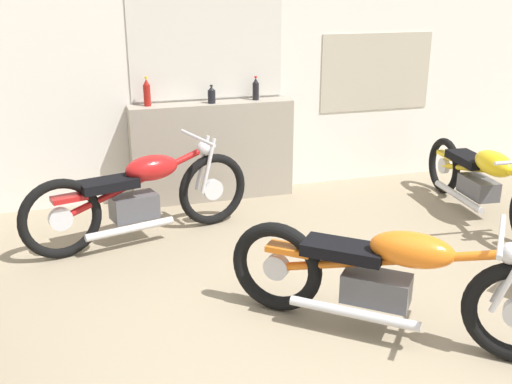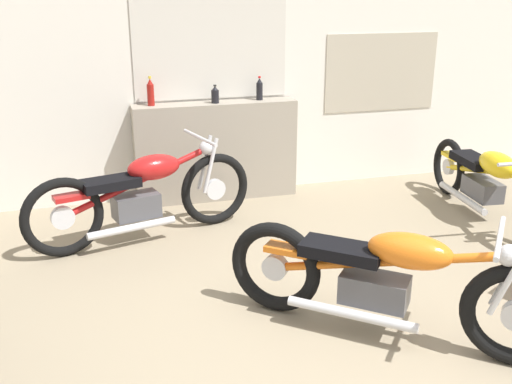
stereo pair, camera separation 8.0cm
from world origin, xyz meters
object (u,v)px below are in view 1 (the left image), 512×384
Objects in this scene: bottle_leftmost at (147,93)px; motorcycle_yellow at (483,179)px; bottle_left_center at (212,95)px; bottle_center at (256,89)px; motorcycle_red at (141,195)px; motorcycle_orange at (389,278)px.

bottle_leftmost is 0.14× the size of motorcycle_yellow.
bottle_left_center is 2.76m from motorcycle_yellow.
bottle_center is 2.40m from motorcycle_yellow.
motorcycle_yellow is (2.97, -1.33, -0.75)m from bottle_leftmost.
motorcycle_orange is at bearing -56.30° from motorcycle_red.
bottle_center is 2.98m from motorcycle_orange.
motorcycle_red is (-1.32, -0.92, -0.70)m from bottle_center.
bottle_left_center is at bearing 46.04° from motorcycle_red.
bottle_center is at bearing 5.43° from bottle_left_center.
motorcycle_yellow is 1.04× the size of motorcycle_red.
bottle_center is at bearing 34.87° from motorcycle_red.
motorcycle_red is at bearing -102.72° from bottle_leftmost.
bottle_center reaches higher than motorcycle_red.
motorcycle_orange is at bearing -140.06° from motorcycle_yellow.
motorcycle_red is at bearing -133.96° from bottle_left_center.
bottle_left_center is 0.75× the size of bottle_center.
motorcycle_red is (-0.21, -0.92, -0.72)m from bottle_leftmost.
bottle_leftmost is at bearing 111.00° from motorcycle_orange.
bottle_center is 1.75m from motorcycle_red.
motorcycle_red is 1.18× the size of motorcycle_orange.
motorcycle_yellow is (1.86, -1.33, -0.73)m from bottle_center.
bottle_leftmost reaches higher than bottle_left_center.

